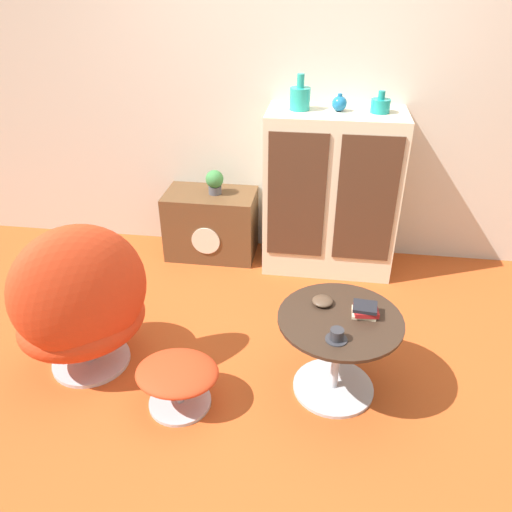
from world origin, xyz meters
TOP-DOWN VIEW (x-y plane):
  - ground_plane at (0.00, 0.00)m, footprint 12.00×12.00m
  - wall_back at (0.00, 1.63)m, footprint 6.40×0.06m
  - sideboard at (0.31, 1.36)m, footprint 0.95×0.49m
  - tv_console at (-0.61, 1.39)m, footprint 0.70×0.42m
  - egg_chair at (-1.00, -0.03)m, footprint 0.95×0.94m
  - ottoman at (-0.43, -0.22)m, footprint 0.44×0.37m
  - coffee_table at (0.38, 0.01)m, footprint 0.64×0.64m
  - vase_leftmost at (0.05, 1.36)m, footprint 0.14×0.14m
  - vase_inner_left at (0.32, 1.36)m, footprint 0.10×0.10m
  - vase_inner_right at (0.59, 1.36)m, footprint 0.13×0.13m
  - potted_plant at (-0.56, 1.39)m, footprint 0.14×0.14m
  - teacup at (0.36, -0.17)m, footprint 0.11×0.11m
  - book_stack at (0.51, 0.05)m, footprint 0.14×0.12m
  - bowl at (0.29, 0.12)m, footprint 0.11×0.11m

SIDE VIEW (x-z plane):
  - ground_plane at x=0.00m, z-range 0.00..0.00m
  - ottoman at x=-0.43m, z-range 0.06..0.32m
  - tv_console at x=-0.61m, z-range 0.00..0.53m
  - coffee_table at x=0.38m, z-range 0.07..0.56m
  - egg_chair at x=-1.00m, z-range -0.04..0.93m
  - bowl at x=0.29m, z-range 0.49..0.53m
  - teacup at x=0.36m, z-range 0.49..0.55m
  - book_stack at x=0.51m, z-range 0.49..0.55m
  - sideboard at x=0.31m, z-range 0.00..1.19m
  - potted_plant at x=-0.56m, z-range 0.53..0.72m
  - vase_inner_right at x=0.59m, z-range 1.17..1.31m
  - vase_inner_left at x=0.32m, z-range 1.19..1.30m
  - vase_leftmost at x=0.05m, z-range 1.16..1.39m
  - wall_back at x=0.00m, z-range 0.00..2.60m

